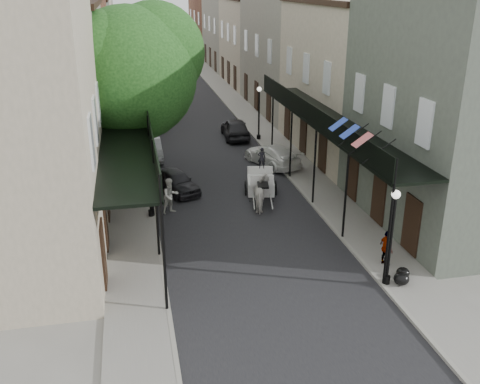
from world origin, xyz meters
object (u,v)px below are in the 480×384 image
tree_far (132,49)px  lamppost_right_far (259,112)px  carriage (260,172)px  pedestrian_walking (170,196)px  lamppost_right_near (391,236)px  car_left_near (176,181)px  car_left_far (145,116)px  car_right_far (235,128)px  pedestrian_sidewalk_right (386,248)px  horse (263,194)px  car_left_mid (151,150)px  pedestrian_sidewalk_left (140,134)px  lamppost_left (149,178)px  car_right_near (272,155)px

tree_far → lamppost_right_far: tree_far is taller
carriage → pedestrian_walking: (-5.00, -2.04, -0.17)m
tree_far → lamppost_right_far: size_ratio=2.32×
tree_far → lamppost_right_near: tree_far is taller
car_left_near → car_left_far: bearing=71.6°
car_right_far → pedestrian_sidewalk_right: bearing=98.4°
lamppost_right_far → horse: 12.36m
lamppost_right_far → car_left_far: 9.84m
car_left_near → car_left_mid: 6.22m
pedestrian_sidewalk_left → lamppost_left: bearing=90.1°
horse → lamppost_right_far: bearing=-91.6°
pedestrian_sidewalk_right → car_left_near: (-7.29, 9.88, -0.25)m
lamppost_right_near → pedestrian_sidewalk_right: 1.87m
lamppost_left → pedestrian_sidewalk_right: bearing=-37.3°
horse → pedestrian_sidewalk_left: 13.11m
lamppost_right_far → car_right_far: bearing=146.3°
horse → car_left_far: 18.68m
pedestrian_walking → pedestrian_sidewalk_right: 10.58m
car_left_near → lamppost_left: bearing=-137.5°
pedestrian_walking → pedestrian_sidewalk_right: (7.81, -7.14, -0.03)m
pedestrian_walking → car_left_near: pedestrian_walking is taller
tree_far → car_left_near: size_ratio=2.43×
car_left_mid → pedestrian_walking: bearing=-88.2°
lamppost_left → carriage: size_ratio=1.37×
carriage → car_left_mid: (-5.47, 6.85, -0.45)m
lamppost_left → pedestrian_sidewalk_left: (-0.10, 11.86, -1.07)m
car_right_near → car_left_mid: bearing=-41.2°
car_right_near → car_right_far: (-1.00, 6.51, 0.08)m
lamppost_left → carriage: 6.55m
lamppost_right_far → pedestrian_sidewalk_right: 18.74m
pedestrian_sidewalk_left → car_left_near: pedestrian_sidewalk_left is taller
car_left_near → lamppost_right_far: bearing=30.5°
car_left_far → car_right_far: car_left_far is taller
tree_far → car_left_far: tree_far is taller
lamppost_right_far → car_left_far: lamppost_right_far is taller
lamppost_right_far → pedestrian_sidewalk_left: bearing=-179.0°
pedestrian_sidewalk_right → car_left_far: size_ratio=0.26×
tree_far → car_right_near: 15.01m
car_left_far → horse: bearing=-82.8°
carriage → pedestrian_sidewalk_left: carriage is taller
car_left_near → car_left_far: 14.85m
car_right_near → pedestrian_sidewalk_right: bearing=75.1°
tree_far → horse: 19.68m
pedestrian_walking → car_left_near: bearing=54.2°
carriage → car_right_near: 4.38m
horse → car_right_far: bearing=-84.2°
tree_far → pedestrian_walking: (1.12, -17.74, -4.95)m
horse → car_left_far: horse is taller
lamppost_right_near → horse: (-2.71, 8.00, -1.24)m
lamppost_right_far → horse: size_ratio=1.93×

